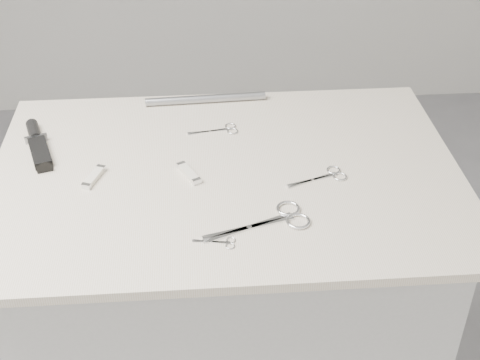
{
  "coord_description": "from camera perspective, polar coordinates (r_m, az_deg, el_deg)",
  "views": [
    {
      "loc": [
        -0.06,
        -1.17,
        1.72
      ],
      "look_at": [
        0.03,
        -0.04,
        0.92
      ],
      "focal_mm": 50.0,
      "sensor_mm": 36.0,
      "label": 1
    }
  ],
  "objects": [
    {
      "name": "plinth",
      "position": [
        1.73,
        -0.98,
        -12.18
      ],
      "size": [
        0.9,
        0.6,
        0.9
      ],
      "primitive_type": "cube",
      "color": "#BCBCBA",
      "rests_on": "ground"
    },
    {
      "name": "display_board",
      "position": [
        1.43,
        -1.16,
        0.44
      ],
      "size": [
        1.0,
        0.7,
        0.02
      ],
      "primitive_type": "cube",
      "color": "beige",
      "rests_on": "plinth"
    },
    {
      "name": "large_shears",
      "position": [
        1.29,
        3.23,
        -3.36
      ],
      "size": [
        0.21,
        0.12,
        0.01
      ],
      "rotation": [
        0.0,
        0.0,
        0.33
      ],
      "color": "silver",
      "rests_on": "display_board"
    },
    {
      "name": "embroidery_scissors_a",
      "position": [
        1.41,
        7.4,
        0.34
      ],
      "size": [
        0.13,
        0.08,
        0.0
      ],
      "rotation": [
        0.0,
        0.0,
        0.34
      ],
      "color": "silver",
      "rests_on": "display_board"
    },
    {
      "name": "embroidery_scissors_b",
      "position": [
        1.56,
        -1.56,
        4.3
      ],
      "size": [
        0.12,
        0.05,
        0.0
      ],
      "rotation": [
        0.0,
        0.0,
        0.16
      ],
      "color": "silver",
      "rests_on": "display_board"
    },
    {
      "name": "tiny_scissors",
      "position": [
        1.23,
        -1.7,
        -5.35
      ],
      "size": [
        0.08,
        0.03,
        0.0
      ],
      "rotation": [
        0.0,
        0.0,
        -0.16
      ],
      "color": "silver",
      "rests_on": "display_board"
    },
    {
      "name": "sheathed_knife",
      "position": [
        1.57,
        -16.92,
        3.06
      ],
      "size": [
        0.09,
        0.19,
        0.02
      ],
      "rotation": [
        0.0,
        0.0,
        1.88
      ],
      "color": "black",
      "rests_on": "display_board"
    },
    {
      "name": "pocket_knife_a",
      "position": [
        1.43,
        -12.36,
        0.23
      ],
      "size": [
        0.04,
        0.08,
        0.01
      ],
      "rotation": [
        0.0,
        0.0,
        1.21
      ],
      "color": "beige",
      "rests_on": "display_board"
    },
    {
      "name": "pocket_knife_b",
      "position": [
        1.41,
        -4.4,
        0.58
      ],
      "size": [
        0.05,
        0.08,
        0.01
      ],
      "rotation": [
        0.0,
        0.0,
        2.03
      ],
      "color": "beige",
      "rests_on": "display_board"
    },
    {
      "name": "metal_rail",
      "position": [
        1.68,
        -2.94,
        6.93
      ],
      "size": [
        0.3,
        0.03,
        0.02
      ],
      "primitive_type": "cylinder",
      "rotation": [
        0.0,
        1.57,
        0.05
      ],
      "color": "gray",
      "rests_on": "display_board"
    }
  ]
}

